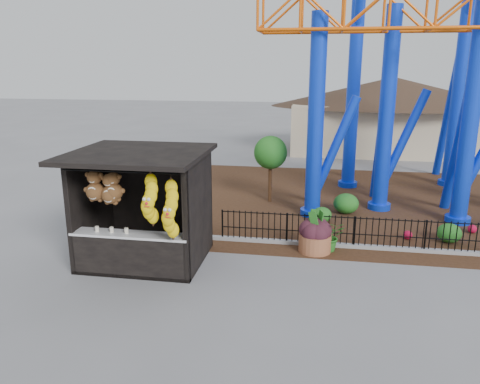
% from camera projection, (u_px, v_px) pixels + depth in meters
% --- Properties ---
extents(ground, '(120.00, 120.00, 0.00)m').
position_uv_depth(ground, '(246.00, 286.00, 11.57)').
color(ground, slate).
rests_on(ground, ground).
extents(mulch_bed, '(18.00, 12.00, 0.02)m').
position_uv_depth(mulch_bed, '(376.00, 203.00, 18.53)').
color(mulch_bed, '#331E11').
rests_on(mulch_bed, ground).
extents(curb, '(18.00, 0.18, 0.12)m').
position_uv_depth(curb, '(395.00, 249.00, 13.76)').
color(curb, gray).
rests_on(curb, ground).
extents(prize_booth, '(3.50, 3.40, 3.12)m').
position_uv_depth(prize_booth, '(141.00, 210.00, 12.50)').
color(prize_booth, black).
rests_on(prize_booth, ground).
extents(picket_fence, '(12.20, 0.06, 1.00)m').
position_uv_depth(picket_fence, '(429.00, 237.00, 13.50)').
color(picket_fence, black).
rests_on(picket_fence, ground).
extents(roller_coaster, '(11.00, 6.37, 10.82)m').
position_uv_depth(roller_coaster, '(421.00, 32.00, 16.88)').
color(roller_coaster, '#0D36E5').
rests_on(roller_coaster, ground).
extents(terracotta_planter, '(1.17, 1.17, 0.54)m').
position_uv_depth(terracotta_planter, '(315.00, 243.00, 13.65)').
color(terracotta_planter, '#985737').
rests_on(terracotta_planter, ground).
extents(planter_foliage, '(0.70, 0.70, 0.64)m').
position_uv_depth(planter_foliage, '(316.00, 224.00, 13.49)').
color(planter_foliage, '#32141D').
rests_on(planter_foliage, terracotta_planter).
extents(potted_plant, '(0.96, 0.87, 0.93)m').
position_uv_depth(potted_plant, '(330.00, 236.00, 13.68)').
color(potted_plant, '#1F5E1B').
rests_on(potted_plant, ground).
extents(landscaping, '(7.25, 3.28, 0.73)m').
position_uv_depth(landscaping, '(398.00, 216.00, 15.99)').
color(landscaping, '#1F5C1B').
rests_on(landscaping, mulch_bed).
extents(pavilion, '(15.00, 15.00, 4.80)m').
position_uv_depth(pavilion, '(392.00, 102.00, 28.83)').
color(pavilion, '#BFAD8C').
rests_on(pavilion, ground).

